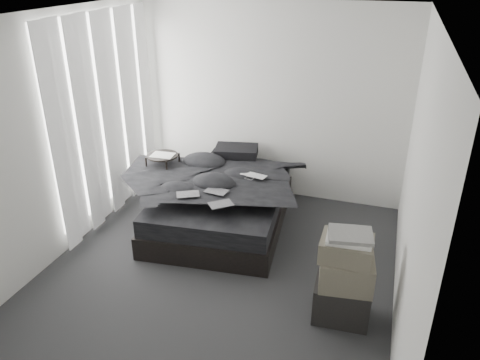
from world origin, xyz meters
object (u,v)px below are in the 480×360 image
(bed, at_px, (222,214))
(laptop, at_px, (252,172))
(side_stand, at_px, (164,181))
(box_lower, at_px, (342,300))

(bed, bearing_deg, laptop, 7.50)
(side_stand, bearing_deg, bed, -11.72)
(box_lower, bearing_deg, side_stand, 150.34)
(bed, bearing_deg, side_stand, 162.41)
(laptop, relative_size, side_stand, 0.43)
(laptop, height_order, box_lower, laptop)
(laptop, distance_m, box_lower, 1.93)
(bed, height_order, side_stand, side_stand)
(bed, distance_m, box_lower, 2.07)
(side_stand, bearing_deg, box_lower, -29.66)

